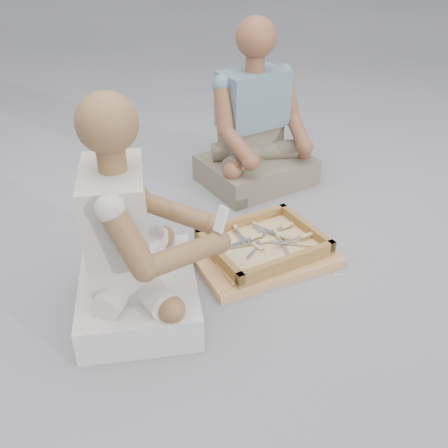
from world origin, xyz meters
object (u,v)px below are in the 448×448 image
carved_panel (263,256)px  tool_tray (264,244)px  craftsman (132,246)px  companion (256,132)px

carved_panel → tool_tray: tool_tray is taller
carved_panel → craftsman: (-0.66, -0.05, 0.30)m
craftsman → companion: (1.05, 0.82, 0.01)m
craftsman → carved_panel: bearing=112.5°
carved_panel → tool_tray: 0.06m
tool_tray → carved_panel: bearing=-119.1°
carved_panel → companion: size_ratio=0.67×
tool_tray → companion: 0.86m
carved_panel → tool_tray: size_ratio=1.18×
companion → craftsman: bearing=33.1°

